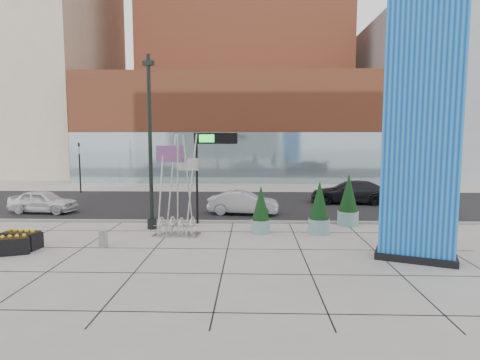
{
  "coord_description": "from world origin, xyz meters",
  "views": [
    {
      "loc": [
        2.0,
        -17.05,
        4.61
      ],
      "look_at": [
        1.43,
        2.0,
        2.53
      ],
      "focal_mm": 30.0,
      "sensor_mm": 36.0,
      "label": 1
    }
  ],
  "objects_px": {
    "lamp_post": "(151,159)",
    "concrete_bollard": "(103,239)",
    "overhead_street_sign": "(212,146)",
    "car_silver_mid": "(243,203)",
    "blue_pylon": "(421,138)",
    "car_white_west": "(43,202)",
    "public_art_sculpture": "(177,209)"
  },
  "relations": [
    {
      "from": "lamp_post",
      "to": "concrete_bollard",
      "type": "relative_size",
      "value": 11.83
    },
    {
      "from": "concrete_bollard",
      "to": "car_white_west",
      "type": "bearing_deg",
      "value": 131.05
    },
    {
      "from": "car_white_west",
      "to": "car_silver_mid",
      "type": "height_order",
      "value": "car_white_west"
    },
    {
      "from": "lamp_post",
      "to": "public_art_sculpture",
      "type": "height_order",
      "value": "lamp_post"
    },
    {
      "from": "public_art_sculpture",
      "to": "concrete_bollard",
      "type": "relative_size",
      "value": 6.6
    },
    {
      "from": "blue_pylon",
      "to": "car_white_west",
      "type": "distance_m",
      "value": 21.05
    },
    {
      "from": "overhead_street_sign",
      "to": "car_silver_mid",
      "type": "bearing_deg",
      "value": 64.14
    },
    {
      "from": "car_white_west",
      "to": "car_silver_mid",
      "type": "distance_m",
      "value": 12.12
    },
    {
      "from": "public_art_sculpture",
      "to": "lamp_post",
      "type": "bearing_deg",
      "value": 143.94
    },
    {
      "from": "blue_pylon",
      "to": "lamp_post",
      "type": "height_order",
      "value": "blue_pylon"
    },
    {
      "from": "lamp_post",
      "to": "car_white_west",
      "type": "distance_m",
      "value": 9.05
    },
    {
      "from": "public_art_sculpture",
      "to": "concrete_bollard",
      "type": "xyz_separation_m",
      "value": [
        -2.73,
        -2.07,
        -0.89
      ]
    },
    {
      "from": "lamp_post",
      "to": "public_art_sculpture",
      "type": "distance_m",
      "value": 3.01
    },
    {
      "from": "overhead_street_sign",
      "to": "public_art_sculpture",
      "type": "bearing_deg",
      "value": -113.26
    },
    {
      "from": "car_white_west",
      "to": "public_art_sculpture",
      "type": "bearing_deg",
      "value": -114.15
    },
    {
      "from": "public_art_sculpture",
      "to": "car_white_west",
      "type": "xyz_separation_m",
      "value": [
        -9.14,
        5.29,
        -0.57
      ]
    },
    {
      "from": "concrete_bollard",
      "to": "car_silver_mid",
      "type": "distance_m",
      "value": 9.22
    },
    {
      "from": "public_art_sculpture",
      "to": "overhead_street_sign",
      "type": "bearing_deg",
      "value": 66.12
    },
    {
      "from": "lamp_post",
      "to": "car_white_west",
      "type": "bearing_deg",
      "value": 152.41
    },
    {
      "from": "concrete_bollard",
      "to": "blue_pylon",
      "type": "bearing_deg",
      "value": -6.36
    },
    {
      "from": "public_art_sculpture",
      "to": "concrete_bollard",
      "type": "height_order",
      "value": "public_art_sculpture"
    },
    {
      "from": "overhead_street_sign",
      "to": "car_white_west",
      "type": "bearing_deg",
      "value": 170.98
    },
    {
      "from": "lamp_post",
      "to": "car_silver_mid",
      "type": "bearing_deg",
      "value": 40.65
    },
    {
      "from": "lamp_post",
      "to": "public_art_sculpture",
      "type": "xyz_separation_m",
      "value": [
        1.52,
        -1.31,
        -2.24
      ]
    },
    {
      "from": "blue_pylon",
      "to": "concrete_bollard",
      "type": "bearing_deg",
      "value": -164.42
    },
    {
      "from": "car_white_west",
      "to": "car_silver_mid",
      "type": "bearing_deg",
      "value": -84.67
    },
    {
      "from": "blue_pylon",
      "to": "concrete_bollard",
      "type": "xyz_separation_m",
      "value": [
        -12.35,
        1.38,
        -4.19
      ]
    },
    {
      "from": "blue_pylon",
      "to": "lamp_post",
      "type": "xyz_separation_m",
      "value": [
        -11.14,
        4.75,
        -1.05
      ]
    },
    {
      "from": "public_art_sculpture",
      "to": "concrete_bollard",
      "type": "distance_m",
      "value": 3.54
    },
    {
      "from": "blue_pylon",
      "to": "concrete_bollard",
      "type": "distance_m",
      "value": 13.12
    },
    {
      "from": "lamp_post",
      "to": "overhead_street_sign",
      "type": "height_order",
      "value": "lamp_post"
    },
    {
      "from": "overhead_street_sign",
      "to": "car_silver_mid",
      "type": "xyz_separation_m",
      "value": [
        1.57,
        2.59,
        -3.43
      ]
    }
  ]
}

